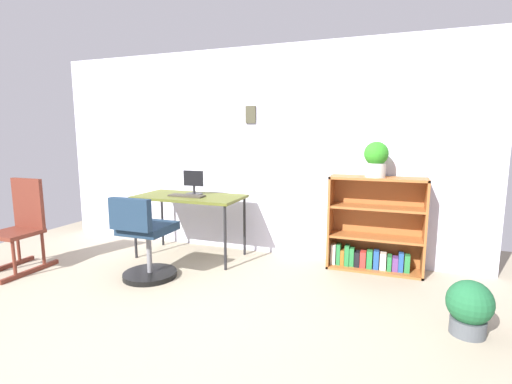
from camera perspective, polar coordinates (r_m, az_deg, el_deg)
name	(u,v)px	position (r m, az deg, el deg)	size (l,w,h in m)	color
ground_plane	(140,337)	(2.89, -17.31, -20.36)	(6.24, 6.24, 0.00)	gray
wall_back	(251,152)	(4.42, -0.79, 6.12)	(5.20, 0.12, 2.37)	silver
desk	(190,200)	(4.27, -10.08, -1.21)	(1.20, 0.61, 0.71)	#4E531D
monitor	(194,183)	(4.32, -9.49, 1.31)	(0.24, 0.19, 0.27)	#262628
keyboard	(187,196)	(4.21, -10.53, -0.56)	(0.41, 0.14, 0.02)	#363128
office_chair	(145,243)	(3.76, -16.57, -7.42)	(0.52, 0.55, 0.83)	black
rocking_chair	(21,225)	(4.55, -32.21, -4.24)	(0.42, 0.64, 0.94)	#5E261B
bookshelf_low	(374,229)	(4.05, 17.62, -5.46)	(0.94, 0.30, 0.97)	#9A5729
potted_plant_on_shelf	(376,158)	(3.88, 17.84, 4.90)	(0.24, 0.24, 0.35)	#B7B2A8
potted_plant_floor	(469,307)	(3.09, 29.79, -14.93)	(0.31, 0.31, 0.39)	#474C51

